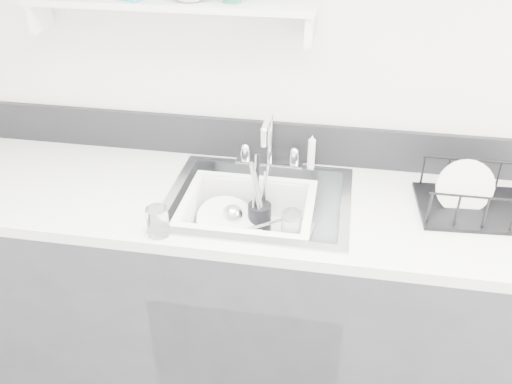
% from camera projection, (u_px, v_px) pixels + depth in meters
% --- Properties ---
extents(room_shell, '(3.50, 3.00, 2.60)m').
position_uv_depth(room_shell, '(170.00, 57.00, 0.82)').
color(room_shell, silver).
rests_on(room_shell, ground).
extents(counter_run, '(3.20, 0.62, 0.92)m').
position_uv_depth(counter_run, '(258.00, 297.00, 2.14)').
color(counter_run, '#2C2C30').
rests_on(counter_run, ground).
extents(backsplash, '(3.20, 0.02, 0.16)m').
position_uv_depth(backsplash, '(271.00, 141.00, 2.10)').
color(backsplash, black).
rests_on(backsplash, counter_run).
extents(sink, '(0.64, 0.52, 0.20)m').
position_uv_depth(sink, '(258.00, 220.00, 1.94)').
color(sink, silver).
rests_on(sink, counter_run).
extents(faucet, '(0.26, 0.18, 0.23)m').
position_uv_depth(faucet, '(269.00, 152.00, 2.07)').
color(faucet, silver).
rests_on(faucet, counter_run).
extents(side_sprayer, '(0.03, 0.03, 0.14)m').
position_uv_depth(side_sprayer, '(311.00, 152.00, 2.05)').
color(side_sprayer, white).
rests_on(side_sprayer, counter_run).
extents(wall_shelf, '(1.00, 0.16, 0.12)m').
position_uv_depth(wall_shelf, '(168.00, 6.00, 1.83)').
color(wall_shelf, silver).
rests_on(wall_shelf, room_shell).
extents(wash_tub, '(0.50, 0.43, 0.18)m').
position_uv_depth(wash_tub, '(248.00, 222.00, 1.91)').
color(wash_tub, white).
rests_on(wash_tub, sink).
extents(plate_stack, '(0.26, 0.26, 0.10)m').
position_uv_depth(plate_stack, '(229.00, 227.00, 1.97)').
color(plate_stack, white).
rests_on(plate_stack, wash_tub).
extents(utensil_cup, '(0.09, 0.09, 0.29)m').
position_uv_depth(utensil_cup, '(259.00, 215.00, 1.97)').
color(utensil_cup, black).
rests_on(utensil_cup, wash_tub).
extents(ladle, '(0.31, 0.28, 0.09)m').
position_uv_depth(ladle, '(247.00, 229.00, 1.93)').
color(ladle, silver).
rests_on(ladle, wash_tub).
extents(tumbler_in_tub, '(0.07, 0.07, 0.10)m').
position_uv_depth(tumbler_in_tub, '(291.00, 224.00, 1.94)').
color(tumbler_in_tub, white).
rests_on(tumbler_in_tub, wash_tub).
extents(tumbler_counter, '(0.09, 0.09, 0.10)m').
position_uv_depth(tumbler_counter, '(158.00, 222.00, 1.70)').
color(tumbler_counter, white).
rests_on(tumbler_counter, counter_run).
extents(dish_rack, '(0.40, 0.31, 0.13)m').
position_uv_depth(dish_rack, '(479.00, 193.00, 1.80)').
color(dish_rack, black).
rests_on(dish_rack, counter_run).
extents(bowl_small, '(0.14, 0.14, 0.03)m').
position_uv_depth(bowl_small, '(281.00, 249.00, 1.88)').
color(bowl_small, white).
rests_on(bowl_small, wash_tub).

